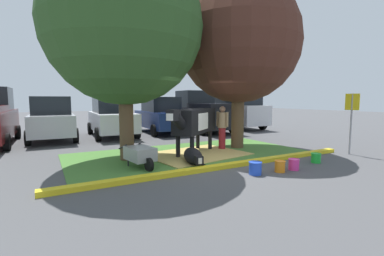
{
  "coord_description": "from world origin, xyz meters",
  "views": [
    {
      "loc": [
        -4.14,
        -6.43,
        1.89
      ],
      "look_at": [
        0.37,
        1.66,
        0.9
      ],
      "focal_mm": 25.1,
      "sensor_mm": 36.0,
      "label": 1
    }
  ],
  "objects_px": {
    "wheelbarrow": "(140,154)",
    "calf_lying": "(193,156)",
    "person_handler": "(222,126)",
    "hatchback_white": "(112,117)",
    "shade_tree_right": "(239,42)",
    "suv_dark_grey": "(236,109)",
    "parking_sign": "(352,112)",
    "sedan_silver": "(52,119)",
    "pickup_truck_black": "(201,112)",
    "bucket_pink": "(294,164)",
    "shade_tree_left": "(124,26)",
    "sedan_red": "(161,115)",
    "bucket_green": "(316,158)",
    "cow_holstein": "(194,121)",
    "bucket_orange": "(280,166)",
    "bucket_blue": "(255,168)"
  },
  "relations": [
    {
      "from": "shade_tree_left",
      "to": "pickup_truck_black",
      "type": "distance_m",
      "value": 8.75
    },
    {
      "from": "bucket_pink",
      "to": "sedan_red",
      "type": "relative_size",
      "value": 0.07
    },
    {
      "from": "bucket_blue",
      "to": "bucket_orange",
      "type": "height_order",
      "value": "bucket_blue"
    },
    {
      "from": "bucket_pink",
      "to": "pickup_truck_black",
      "type": "bearing_deg",
      "value": 74.51
    },
    {
      "from": "bucket_blue",
      "to": "sedan_red",
      "type": "bearing_deg",
      "value": 82.38
    },
    {
      "from": "parking_sign",
      "to": "hatchback_white",
      "type": "xyz_separation_m",
      "value": [
        -6.14,
        8.62,
        -0.49
      ]
    },
    {
      "from": "shade_tree_left",
      "to": "sedan_silver",
      "type": "distance_m",
      "value": 6.9
    },
    {
      "from": "suv_dark_grey",
      "to": "sedan_red",
      "type": "bearing_deg",
      "value": 178.68
    },
    {
      "from": "shade_tree_right",
      "to": "parking_sign",
      "type": "bearing_deg",
      "value": -47.34
    },
    {
      "from": "parking_sign",
      "to": "sedan_silver",
      "type": "relative_size",
      "value": 0.47
    },
    {
      "from": "cow_holstein",
      "to": "suv_dark_grey",
      "type": "bearing_deg",
      "value": 42.47
    },
    {
      "from": "shade_tree_left",
      "to": "hatchback_white",
      "type": "xyz_separation_m",
      "value": [
        0.83,
        5.75,
        -3.07
      ]
    },
    {
      "from": "bucket_blue",
      "to": "suv_dark_grey",
      "type": "xyz_separation_m",
      "value": [
        6.5,
        8.98,
        1.1
      ]
    },
    {
      "from": "parking_sign",
      "to": "sedan_red",
      "type": "height_order",
      "value": "parking_sign"
    },
    {
      "from": "bucket_pink",
      "to": "calf_lying",
      "type": "bearing_deg",
      "value": 138.05
    },
    {
      "from": "cow_holstein",
      "to": "bucket_orange",
      "type": "bearing_deg",
      "value": -74.49
    },
    {
      "from": "shade_tree_right",
      "to": "bucket_blue",
      "type": "xyz_separation_m",
      "value": [
        -1.97,
        -3.19,
        -3.85
      ]
    },
    {
      "from": "wheelbarrow",
      "to": "parking_sign",
      "type": "distance_m",
      "value": 7.21
    },
    {
      "from": "shade_tree_right",
      "to": "suv_dark_grey",
      "type": "height_order",
      "value": "shade_tree_right"
    },
    {
      "from": "person_handler",
      "to": "sedan_red",
      "type": "height_order",
      "value": "sedan_red"
    },
    {
      "from": "wheelbarrow",
      "to": "parking_sign",
      "type": "xyz_separation_m",
      "value": [
        6.92,
        -1.71,
        1.09
      ]
    },
    {
      "from": "wheelbarrow",
      "to": "bucket_green",
      "type": "distance_m",
      "value": 5.18
    },
    {
      "from": "wheelbarrow",
      "to": "bucket_pink",
      "type": "distance_m",
      "value": 4.18
    },
    {
      "from": "wheelbarrow",
      "to": "bucket_orange",
      "type": "xyz_separation_m",
      "value": [
        3.05,
        -2.18,
        -0.23
      ]
    },
    {
      "from": "cow_holstein",
      "to": "wheelbarrow",
      "type": "distance_m",
      "value": 2.49
    },
    {
      "from": "parking_sign",
      "to": "bucket_green",
      "type": "bearing_deg",
      "value": -173.12
    },
    {
      "from": "person_handler",
      "to": "hatchback_white",
      "type": "height_order",
      "value": "hatchback_white"
    },
    {
      "from": "bucket_green",
      "to": "sedan_silver",
      "type": "xyz_separation_m",
      "value": [
        -6.73,
        9.01,
        0.83
      ]
    },
    {
      "from": "wheelbarrow",
      "to": "pickup_truck_black",
      "type": "distance_m",
      "value": 9.06
    },
    {
      "from": "calf_lying",
      "to": "bucket_pink",
      "type": "height_order",
      "value": "calf_lying"
    },
    {
      "from": "bucket_green",
      "to": "pickup_truck_black",
      "type": "xyz_separation_m",
      "value": [
        1.23,
        8.7,
        0.96
      ]
    },
    {
      "from": "calf_lying",
      "to": "bucket_green",
      "type": "relative_size",
      "value": 4.49
    },
    {
      "from": "sedan_silver",
      "to": "pickup_truck_black",
      "type": "height_order",
      "value": "pickup_truck_black"
    },
    {
      "from": "bucket_blue",
      "to": "hatchback_white",
      "type": "xyz_separation_m",
      "value": [
        -1.54,
        8.96,
        0.81
      ]
    },
    {
      "from": "parking_sign",
      "to": "suv_dark_grey",
      "type": "height_order",
      "value": "suv_dark_grey"
    },
    {
      "from": "shade_tree_left",
      "to": "shade_tree_right",
      "type": "bearing_deg",
      "value": -0.2
    },
    {
      "from": "person_handler",
      "to": "sedan_silver",
      "type": "distance_m",
      "value": 8.07
    },
    {
      "from": "bucket_pink",
      "to": "hatchback_white",
      "type": "bearing_deg",
      "value": 106.83
    },
    {
      "from": "shade_tree_right",
      "to": "suv_dark_grey",
      "type": "bearing_deg",
      "value": 52.0
    },
    {
      "from": "wheelbarrow",
      "to": "bucket_orange",
      "type": "height_order",
      "value": "wheelbarrow"
    },
    {
      "from": "shade_tree_right",
      "to": "pickup_truck_black",
      "type": "distance_m",
      "value": 6.53
    },
    {
      "from": "shade_tree_left",
      "to": "bucket_green",
      "type": "xyz_separation_m",
      "value": [
        4.83,
        -3.13,
        -3.91
      ]
    },
    {
      "from": "wheelbarrow",
      "to": "suv_dark_grey",
      "type": "distance_m",
      "value": 11.25
    },
    {
      "from": "shade_tree_right",
      "to": "calf_lying",
      "type": "height_order",
      "value": "shade_tree_right"
    },
    {
      "from": "sedan_silver",
      "to": "pickup_truck_black",
      "type": "xyz_separation_m",
      "value": [
        7.96,
        -0.31,
        0.13
      ]
    },
    {
      "from": "shade_tree_right",
      "to": "suv_dark_grey",
      "type": "relative_size",
      "value": 1.36
    },
    {
      "from": "bucket_pink",
      "to": "bucket_green",
      "type": "xyz_separation_m",
      "value": [
        1.25,
        0.24,
        -0.01
      ]
    },
    {
      "from": "wheelbarrow",
      "to": "calf_lying",
      "type": "bearing_deg",
      "value": -13.45
    },
    {
      "from": "person_handler",
      "to": "wheelbarrow",
      "type": "bearing_deg",
      "value": -162.2
    },
    {
      "from": "calf_lying",
      "to": "wheelbarrow",
      "type": "bearing_deg",
      "value": 166.55
    }
  ]
}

